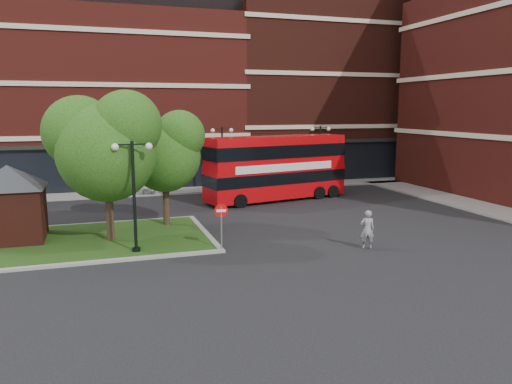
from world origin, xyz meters
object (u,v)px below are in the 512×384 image
object	(u,v)px
bus	(276,164)
woman	(367,229)
car_silver	(131,187)
car_white	(296,178)

from	to	relation	value
bus	woman	xyz separation A→B (m)	(-0.27, -12.83, -1.68)
woman	car_silver	xyz separation A→B (m)	(-9.32, 17.95, -0.27)
car_white	bus	bearing A→B (deg)	139.99
car_silver	bus	bearing A→B (deg)	-111.63
woman	car_white	distance (m)	18.48
woman	car_silver	bearing A→B (deg)	-43.93
bus	car_white	size ratio (longest dim) A/B	2.47
bus	car_silver	distance (m)	11.05
bus	woman	world-z (taller)	bus
bus	car_white	distance (m)	6.64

